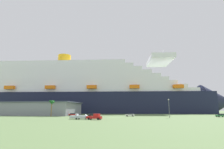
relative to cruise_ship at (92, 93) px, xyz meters
name	(u,v)px	position (x,y,z in m)	size (l,w,h in m)	color
ground_plane	(120,115)	(29.81, -43.63, -18.56)	(600.00, 600.00, 0.00)	#567042
cruise_ship	(92,93)	(0.00, 0.00, 0.00)	(239.73, 51.47, 63.03)	#191E38
terminal_building	(34,109)	(-25.52, -49.65, -14.40)	(57.95, 28.36, 8.29)	gray
pickup_truck	(95,117)	(25.38, -92.13, -17.52)	(5.87, 3.05, 2.20)	red
small_boat_on_trailer	(80,117)	(19.33, -91.03, -17.61)	(8.97, 3.21, 2.15)	#595960
palm_tree	(52,104)	(-3.65, -68.76, -11.89)	(3.26, 3.13, 8.50)	brown
street_lamp	(169,106)	(55.25, -74.45, -13.14)	(0.56, 0.56, 8.39)	slate
parked_car_red_hatchback	(73,114)	(4.69, -59.06, -17.73)	(4.54, 2.19, 1.58)	red
parked_car_white_van	(130,115)	(37.17, -59.85, -17.73)	(4.93, 2.65, 1.58)	white
parked_car_black_coupe	(93,115)	(17.37, -63.92, -17.73)	(4.49, 2.09, 1.58)	black
parked_car_green_wagon	(221,115)	(81.93, -61.60, -17.73)	(4.52, 2.52, 1.58)	#2D723F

